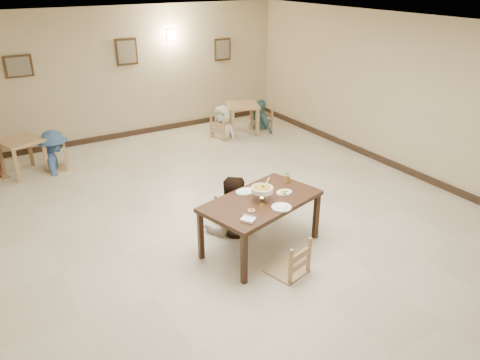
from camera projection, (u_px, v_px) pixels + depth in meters
floor at (233, 222)px, 7.55m from camera, size 10.00×10.00×0.00m
ceiling at (232, 28)px, 6.31m from camera, size 10.00×10.00×0.00m
wall_back at (124, 74)px, 10.82m from camera, size 10.00×0.00×10.00m
wall_right at (416, 98)px, 8.81m from camera, size 0.00×10.00×10.00m
baseboard_back at (130, 133)px, 11.40m from camera, size 8.00×0.06×0.12m
baseboard_right at (404, 169)px, 9.39m from camera, size 0.06×10.00×0.12m
picture_a at (19, 66)px, 9.59m from camera, size 0.55×0.04×0.45m
picture_b at (127, 52)px, 10.63m from camera, size 0.50×0.04×0.60m
picture_c at (223, 49)px, 11.87m from camera, size 0.45×0.04×0.55m
wall_sconce at (171, 35)px, 11.02m from camera, size 0.16×0.05×0.22m
main_table at (261, 204)px, 6.58m from camera, size 1.87×1.35×0.79m
chair_far at (230, 201)px, 7.26m from camera, size 0.41×0.41×0.88m
chair_near at (288, 240)px, 6.12m from camera, size 0.47×0.47×1.00m
main_diner at (231, 177)px, 6.97m from camera, size 1.03×0.91×1.80m
curry_warmer at (262, 190)px, 6.46m from camera, size 0.34×0.30×0.27m
rice_plate_far at (245, 191)px, 6.74m from camera, size 0.29×0.29×0.07m
rice_plate_near at (281, 207)px, 6.30m from camera, size 0.27×0.27×0.06m
fried_plate at (284, 192)px, 6.72m from camera, size 0.24×0.24×0.05m
chili_dish at (251, 210)px, 6.23m from camera, size 0.10×0.10×0.02m
napkin_cutlery at (248, 220)px, 5.99m from camera, size 0.24×0.28×0.03m
drink_glass at (287, 178)px, 7.04m from camera, size 0.07×0.07×0.14m
bg_table_left at (21, 146)px, 9.10m from camera, size 0.92×0.92×0.72m
bg_table_right at (242, 110)px, 11.37m from camera, size 0.94×0.94×0.73m
bg_chair_lr at (53, 146)px, 9.35m from camera, size 0.46×0.46×0.97m
bg_chair_rl at (223, 117)px, 11.14m from camera, size 0.47×0.47×1.00m
bg_chair_rr at (261, 110)px, 11.69m from camera, size 0.46×0.46×0.98m
bg_diner_b at (50, 131)px, 9.22m from camera, size 0.70×1.09×1.61m
bg_diner_c at (223, 106)px, 11.02m from camera, size 0.78×0.90×1.56m
bg_diner_d at (261, 100)px, 11.58m from camera, size 0.42×0.92×1.53m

